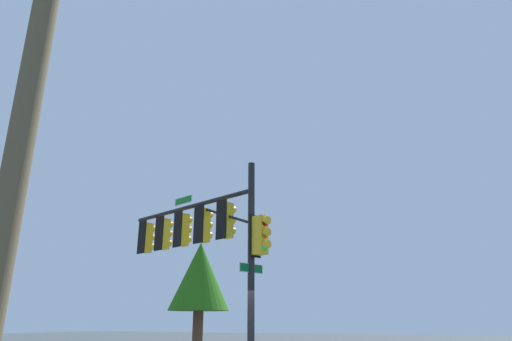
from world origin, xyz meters
name	(u,v)px	position (x,y,z in m)	size (l,w,h in m)	color
signal_pole_assembly	(203,235)	(2.08, -0.80, 4.34)	(6.37, 2.71, 6.28)	black
utility_pole	(33,74)	(-0.83, 8.50, 4.54)	(1.03, 1.60, 8.85)	brown
tree_mid	(200,277)	(4.78, -5.35, 3.51)	(2.59, 2.59, 5.00)	brown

